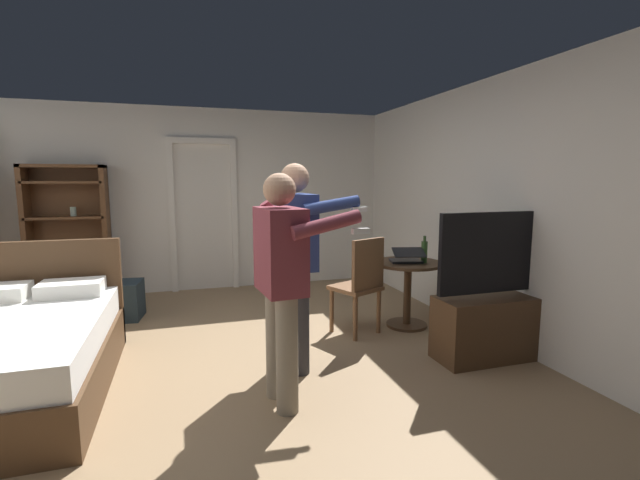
{
  "coord_description": "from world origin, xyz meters",
  "views": [
    {
      "loc": [
        -0.33,
        -3.4,
        1.56
      ],
      "look_at": [
        0.79,
        0.19,
        1.04
      ],
      "focal_mm": 24.55,
      "sensor_mm": 36.0,
      "label": 1
    }
  ],
  "objects_px": {
    "tv_flatscreen": "(496,315)",
    "laptop": "(407,258)",
    "suitcase_small": "(110,300)",
    "bottle_on_table": "(424,251)",
    "person_blue_shirt": "(282,274)",
    "wooden_chair": "(361,282)",
    "person_striped_shirt": "(296,251)",
    "bed": "(11,354)",
    "bookshelf": "(69,229)",
    "suitcase_dark": "(112,301)",
    "side_table": "(408,282)"
  },
  "relations": [
    {
      "from": "bed",
      "to": "tv_flatscreen",
      "type": "xyz_separation_m",
      "value": [
        3.82,
        -0.49,
        0.08
      ]
    },
    {
      "from": "bookshelf",
      "to": "suitcase_dark",
      "type": "height_order",
      "value": "bookshelf"
    },
    {
      "from": "laptop",
      "to": "bottle_on_table",
      "type": "bearing_deg",
      "value": -11.93
    },
    {
      "from": "bottle_on_table",
      "to": "suitcase_dark",
      "type": "bearing_deg",
      "value": 158.32
    },
    {
      "from": "bottle_on_table",
      "to": "wooden_chair",
      "type": "height_order",
      "value": "wooden_chair"
    },
    {
      "from": "bottle_on_table",
      "to": "wooden_chair",
      "type": "distance_m",
      "value": 0.76
    },
    {
      "from": "bookshelf",
      "to": "wooden_chair",
      "type": "distance_m",
      "value": 3.82
    },
    {
      "from": "bookshelf",
      "to": "tv_flatscreen",
      "type": "xyz_separation_m",
      "value": [
        3.98,
        -3.13,
        -0.55
      ]
    },
    {
      "from": "bookshelf",
      "to": "suitcase_small",
      "type": "height_order",
      "value": "bookshelf"
    },
    {
      "from": "bed",
      "to": "wooden_chair",
      "type": "bearing_deg",
      "value": 7.84
    },
    {
      "from": "bookshelf",
      "to": "suitcase_dark",
      "type": "bearing_deg",
      "value": -58.36
    },
    {
      "from": "bookshelf",
      "to": "person_blue_shirt",
      "type": "xyz_separation_m",
      "value": [
        2.03,
        -3.36,
        -0.01
      ]
    },
    {
      "from": "suitcase_dark",
      "to": "suitcase_small",
      "type": "bearing_deg",
      "value": 114.66
    },
    {
      "from": "bottle_on_table",
      "to": "wooden_chair",
      "type": "relative_size",
      "value": 0.28
    },
    {
      "from": "person_blue_shirt",
      "to": "wooden_chair",
      "type": "bearing_deg",
      "value": 46.96
    },
    {
      "from": "bed",
      "to": "tv_flatscreen",
      "type": "bearing_deg",
      "value": -7.29
    },
    {
      "from": "tv_flatscreen",
      "to": "person_striped_shirt",
      "type": "xyz_separation_m",
      "value": [
        -1.71,
        0.33,
        0.6
      ]
    },
    {
      "from": "bed",
      "to": "side_table",
      "type": "xyz_separation_m",
      "value": [
        3.48,
        0.49,
        0.17
      ]
    },
    {
      "from": "suitcase_small",
      "to": "laptop",
      "type": "bearing_deg",
      "value": -17.57
    },
    {
      "from": "side_table",
      "to": "bed",
      "type": "bearing_deg",
      "value": -172.04
    },
    {
      "from": "bed",
      "to": "person_blue_shirt",
      "type": "distance_m",
      "value": 2.09
    },
    {
      "from": "bed",
      "to": "tv_flatscreen",
      "type": "relative_size",
      "value": 1.52
    },
    {
      "from": "bed",
      "to": "bookshelf",
      "type": "height_order",
      "value": "bookshelf"
    },
    {
      "from": "laptop",
      "to": "person_striped_shirt",
      "type": "distance_m",
      "value": 1.49
    },
    {
      "from": "bed",
      "to": "wooden_chair",
      "type": "distance_m",
      "value": 2.95
    },
    {
      "from": "wooden_chair",
      "to": "person_blue_shirt",
      "type": "bearing_deg",
      "value": -133.04
    },
    {
      "from": "bookshelf",
      "to": "suitcase_small",
      "type": "distance_m",
      "value": 1.26
    },
    {
      "from": "wooden_chair",
      "to": "bottle_on_table",
      "type": "bearing_deg",
      "value": 0.54
    },
    {
      "from": "bookshelf",
      "to": "side_table",
      "type": "xyz_separation_m",
      "value": [
        3.65,
        -2.15,
        -0.46
      ]
    },
    {
      "from": "bottle_on_table",
      "to": "suitcase_small",
      "type": "xyz_separation_m",
      "value": [
        -3.23,
        1.38,
        -0.62
      ]
    },
    {
      "from": "tv_flatscreen",
      "to": "wooden_chair",
      "type": "relative_size",
      "value": 1.31
    },
    {
      "from": "suitcase_dark",
      "to": "person_striped_shirt",
      "type": "bearing_deg",
      "value": -39.66
    },
    {
      "from": "bed",
      "to": "person_blue_shirt",
      "type": "height_order",
      "value": "person_blue_shirt"
    },
    {
      "from": "tv_flatscreen",
      "to": "bottle_on_table",
      "type": "xyz_separation_m",
      "value": [
        -0.19,
        0.9,
        0.43
      ]
    },
    {
      "from": "tv_flatscreen",
      "to": "laptop",
      "type": "distance_m",
      "value": 1.07
    },
    {
      "from": "bottle_on_table",
      "to": "suitcase_small",
      "type": "bearing_deg",
      "value": 156.8
    },
    {
      "from": "wooden_chair",
      "to": "person_blue_shirt",
      "type": "xyz_separation_m",
      "value": [
        -1.05,
        -1.12,
        0.38
      ]
    },
    {
      "from": "bookshelf",
      "to": "wooden_chair",
      "type": "bearing_deg",
      "value": -36.05
    },
    {
      "from": "tv_flatscreen",
      "to": "suitcase_small",
      "type": "relative_size",
      "value": 2.06
    },
    {
      "from": "side_table",
      "to": "wooden_chair",
      "type": "distance_m",
      "value": 0.58
    },
    {
      "from": "suitcase_dark",
      "to": "suitcase_small",
      "type": "height_order",
      "value": "suitcase_dark"
    },
    {
      "from": "bookshelf",
      "to": "bottle_on_table",
      "type": "height_order",
      "value": "bookshelf"
    },
    {
      "from": "bottle_on_table",
      "to": "tv_flatscreen",
      "type": "bearing_deg",
      "value": -77.88
    },
    {
      "from": "laptop",
      "to": "side_table",
      "type": "bearing_deg",
      "value": 45.6
    },
    {
      "from": "bed",
      "to": "bookshelf",
      "type": "bearing_deg",
      "value": 93.54
    },
    {
      "from": "tv_flatscreen",
      "to": "person_blue_shirt",
      "type": "bearing_deg",
      "value": -173.21
    },
    {
      "from": "bookshelf",
      "to": "bottle_on_table",
      "type": "xyz_separation_m",
      "value": [
        3.79,
        -2.23,
        -0.12
      ]
    },
    {
      "from": "bed",
      "to": "wooden_chair",
      "type": "relative_size",
      "value": 1.98
    },
    {
      "from": "bed",
      "to": "wooden_chair",
      "type": "height_order",
      "value": "bed"
    },
    {
      "from": "tv_flatscreen",
      "to": "side_table",
      "type": "distance_m",
      "value": 1.03
    }
  ]
}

